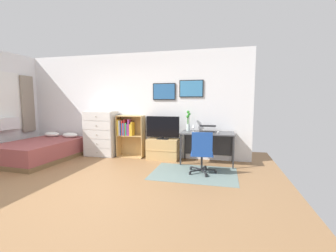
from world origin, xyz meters
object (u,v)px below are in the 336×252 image
object	(u,v)px
bookshelf	(129,133)
television	(163,128)
bamboo_vase	(188,122)
wine_glass	(194,126)
desk	(208,137)
office_chair	(202,152)
computer_mouse	(218,132)
dresser	(101,134)
laptop	(208,129)
tv_stand	(163,149)
bed	(41,150)

from	to	relation	value
bookshelf	television	world-z (taller)	same
bamboo_vase	wine_glass	xyz separation A→B (m)	(0.16, -0.26, -0.09)
television	desk	world-z (taller)	television
office_chair	bamboo_vase	xyz separation A→B (m)	(-0.44, 1.00, 0.51)
computer_mouse	wine_glass	size ratio (longest dim) A/B	0.58
dresser	bamboo_vase	xyz separation A→B (m)	(2.33, 0.08, 0.36)
bookshelf	bamboo_vase	bearing A→B (deg)	0.61
bookshelf	laptop	size ratio (longest dim) A/B	2.54
tv_stand	computer_mouse	distance (m)	1.45
bed	dresser	xyz separation A→B (m)	(1.23, 0.76, 0.36)
bookshelf	wine_glass	world-z (taller)	bookshelf
bed	computer_mouse	distance (m)	4.36
office_chair	computer_mouse	distance (m)	0.88
laptop	bamboo_vase	size ratio (longest dim) A/B	0.87
dresser	bamboo_vase	world-z (taller)	bamboo_vase
dresser	office_chair	bearing A→B (deg)	-18.44
desk	tv_stand	bearing A→B (deg)	178.08
bed	tv_stand	bearing A→B (deg)	16.74
desk	bamboo_vase	bearing A→B (deg)	168.05
tv_stand	laptop	distance (m)	1.23
bookshelf	wine_glass	distance (m)	1.76
desk	computer_mouse	size ratio (longest dim) A/B	11.70
bookshelf	computer_mouse	distance (m)	2.30
tv_stand	desk	bearing A→B (deg)	-1.92
bookshelf	desk	world-z (taller)	bookshelf
dresser	bookshelf	world-z (taller)	dresser
bookshelf	wine_glass	size ratio (longest dim) A/B	6.03
dresser	laptop	bearing A→B (deg)	-0.75
desk	office_chair	world-z (taller)	office_chair
bookshelf	television	distance (m)	0.95
bookshelf	computer_mouse	size ratio (longest dim) A/B	10.44
television	office_chair	world-z (taller)	television
laptop	wine_glass	world-z (taller)	wine_glass
desk	wine_glass	bearing A→B (deg)	-153.54
dresser	tv_stand	xyz separation A→B (m)	(1.71, 0.02, -0.34)
office_chair	computer_mouse	world-z (taller)	office_chair
television	bed	bearing A→B (deg)	-165.65
bookshelf	computer_mouse	xyz separation A→B (m)	(2.29, -0.21, 0.12)
computer_mouse	television	bearing A→B (deg)	174.11
bookshelf	bamboo_vase	xyz separation A→B (m)	(1.56, 0.02, 0.33)
television	desk	distance (m)	1.12
wine_glass	television	bearing A→B (deg)	167.63
bed	computer_mouse	world-z (taller)	computer_mouse
desk	bamboo_vase	distance (m)	0.61
office_chair	bamboo_vase	world-z (taller)	bamboo_vase
bed	bookshelf	size ratio (longest dim) A/B	1.84
wine_glass	bamboo_vase	bearing A→B (deg)	122.33
tv_stand	desk	size ratio (longest dim) A/B	0.64
computer_mouse	bed	bearing A→B (deg)	-171.87
bed	office_chair	bearing A→B (deg)	-0.37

